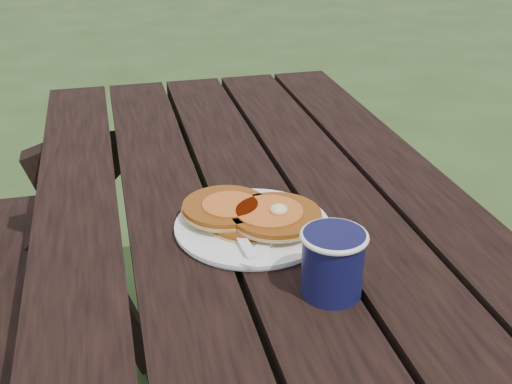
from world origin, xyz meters
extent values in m
cube|color=black|center=(0.00, 0.00, 0.73)|extent=(0.75, 1.80, 0.04)
cylinder|color=white|center=(-0.03, 0.07, 0.76)|extent=(0.29, 0.29, 0.01)
cylinder|color=#88430F|center=(-0.03, 0.08, 0.77)|extent=(0.14, 0.14, 0.01)
cylinder|color=#88430F|center=(-0.07, 0.11, 0.78)|extent=(0.14, 0.14, 0.01)
cylinder|color=#88430F|center=(0.01, 0.06, 0.78)|extent=(0.14, 0.14, 0.01)
cylinder|color=#B35019|center=(0.00, 0.06, 0.79)|extent=(0.11, 0.11, 0.00)
ellipsoid|color=#F4E59E|center=(0.01, 0.06, 0.79)|extent=(0.03, 0.03, 0.02)
cube|color=white|center=(-0.01, 0.02, 0.76)|extent=(0.13, 0.15, 0.00)
cylinder|color=#0F1038|center=(0.04, -0.12, 0.80)|extent=(0.08, 0.08, 0.09)
torus|color=white|center=(0.04, -0.12, 0.84)|extent=(0.09, 0.09, 0.01)
cylinder|color=black|center=(0.04, -0.12, 0.84)|extent=(0.07, 0.07, 0.01)
camera|label=1|loc=(-0.23, -0.79, 1.27)|focal=45.00mm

